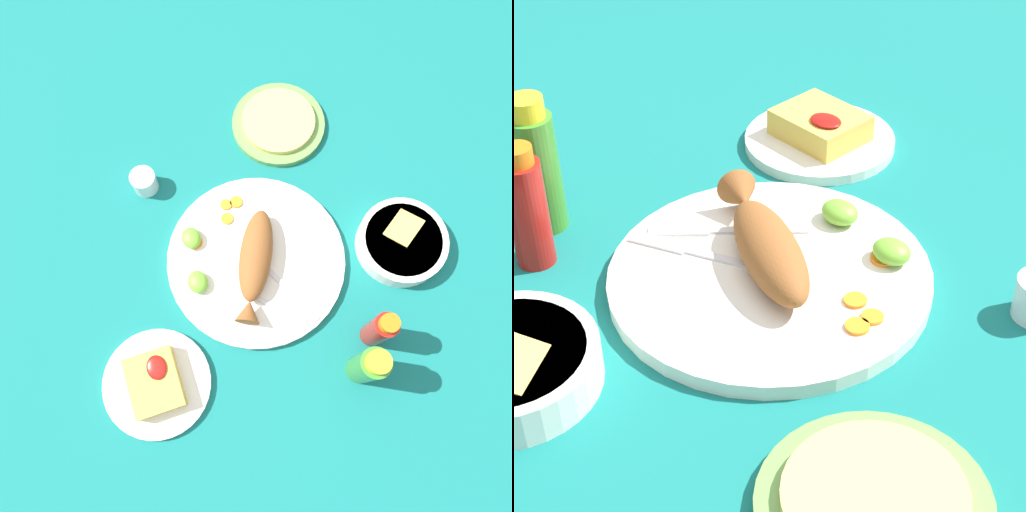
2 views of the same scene
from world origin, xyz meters
The scene contains 19 objects.
ground_plane centered at (0.00, 0.00, 0.00)m, with size 4.00×4.00×0.00m, color #146B66.
main_plate centered at (0.00, 0.00, 0.01)m, with size 0.36×0.36×0.02m, color white.
fried_fish centered at (-0.01, 0.01, 0.04)m, with size 0.23×0.15×0.05m.
fork_near centered at (-0.08, -0.04, 0.02)m, with size 0.17×0.09×0.00m.
fork_far centered at (-0.09, 0.01, 0.02)m, with size 0.14×0.14×0.00m.
carrot_slice_near centered at (0.13, 0.00, 0.02)m, with size 0.03×0.03×0.00m, color orange.
carrot_slice_mid centered at (0.10, 0.03, 0.02)m, with size 0.02×0.02×0.00m, color orange.
carrot_slice_far centered at (0.13, 0.02, 0.02)m, with size 0.02×0.02×0.00m, color orange.
carrot_slice_extra centered at (0.07, 0.10, 0.02)m, with size 0.03×0.03×0.00m, color orange.
lime_wedge_main centered at (0.08, 0.11, 0.03)m, with size 0.05×0.04×0.02m, color #6BB233.
lime_wedge_side centered at (-0.01, 0.12, 0.03)m, with size 0.05×0.04×0.03m, color #6BB233.
hot_sauce_bottle_red centered at (-0.21, -0.16, 0.07)m, with size 0.04×0.04×0.15m.
hot_sauce_bottle_green centered at (-0.27, -0.12, 0.08)m, with size 0.05×0.05×0.17m.
salt_cup centered at (0.23, 0.17, 0.02)m, with size 0.05×0.05×0.05m.
side_plate_fries centered at (-0.17, 0.25, 0.01)m, with size 0.20×0.20×0.01m, color white.
fries_pile centered at (-0.17, 0.25, 0.03)m, with size 0.11×0.09×0.04m.
guacamole_bowl centered at (-0.06, -0.29, 0.02)m, with size 0.18×0.18×0.06m.
tortilla_plate centered at (0.28, -0.15, 0.01)m, with size 0.20×0.20×0.01m, color #6B9E4C.
tortilla_stack centered at (0.28, -0.15, 0.02)m, with size 0.16×0.16×0.01m, color #E0C666.
Camera 1 is at (-0.27, 0.09, 0.97)m, focal length 35.00 mm.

